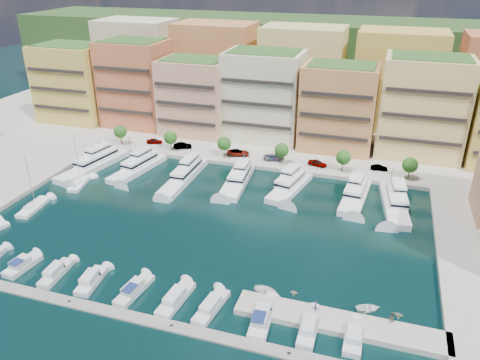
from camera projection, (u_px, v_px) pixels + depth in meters
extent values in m
plane|color=black|center=(207.00, 224.00, 97.81)|extent=(400.00, 400.00, 0.00)
cube|color=#9E998E|center=(277.00, 130.00, 151.17)|extent=(220.00, 64.00, 2.00)
cube|color=#233B18|center=(304.00, 93.00, 192.49)|extent=(240.00, 40.00, 58.00)
cube|color=gray|center=(119.00, 315.00, 72.81)|extent=(72.00, 2.20, 0.35)
cube|color=#9E998E|center=(339.00, 326.00, 70.63)|extent=(32.00, 5.00, 2.00)
cube|color=gold|center=(74.00, 84.00, 153.41)|extent=(22.00, 16.00, 24.00)
cube|color=black|center=(58.00, 90.00, 146.31)|extent=(20.24, 0.50, 0.90)
cube|color=#254E1F|center=(68.00, 45.00, 148.09)|extent=(19.36, 14.08, 0.80)
cube|color=#CE6644|center=(136.00, 84.00, 148.66)|extent=(20.00, 16.00, 26.00)
cube|color=black|center=(123.00, 91.00, 141.56)|extent=(18.40, 0.50, 0.90)
cube|color=#254E1F|center=(132.00, 41.00, 142.91)|extent=(17.60, 14.08, 0.80)
cube|color=tan|center=(195.00, 97.00, 142.02)|extent=(20.00, 15.00, 22.00)
cube|color=black|center=(185.00, 104.00, 135.35)|extent=(18.40, 0.50, 0.90)
cube|color=#254E1F|center=(194.00, 59.00, 137.13)|extent=(17.60, 13.20, 0.80)
cube|color=#F8EDBF|center=(264.00, 97.00, 137.33)|extent=(22.00, 16.00, 25.00)
cube|color=black|center=(256.00, 104.00, 130.23)|extent=(20.24, 0.50, 0.90)
cube|color=#254E1F|center=(265.00, 52.00, 131.80)|extent=(19.36, 14.08, 0.80)
cube|color=#D99951|center=(338.00, 108.00, 129.99)|extent=(20.00, 15.00, 23.00)
cube|color=black|center=(335.00, 116.00, 123.32)|extent=(18.40, 0.50, 0.90)
cube|color=#254E1F|center=(342.00, 65.00, 124.89)|extent=(17.60, 13.20, 0.80)
cube|color=#E1C077|center=(423.00, 108.00, 125.02)|extent=(22.00, 16.00, 26.00)
cube|color=black|center=(424.00, 117.00, 117.92)|extent=(20.24, 0.50, 0.90)
cube|color=#254E1F|center=(431.00, 57.00, 119.28)|extent=(19.36, 14.08, 0.80)
cube|color=#F8EDBF|center=(139.00, 63.00, 169.76)|extent=(26.00, 18.00, 30.00)
cube|color=#D99951|center=(216.00, 68.00, 161.51)|extent=(26.00, 18.00, 30.00)
cube|color=#E1C077|center=(302.00, 74.00, 153.27)|extent=(26.00, 18.00, 30.00)
cube|color=gold|center=(398.00, 80.00, 145.03)|extent=(26.00, 18.00, 30.00)
cylinder|color=#473323|center=(121.00, 139.00, 136.56)|extent=(0.24, 0.24, 3.00)
sphere|color=#164D17|center=(120.00, 132.00, 135.60)|extent=(3.80, 3.80, 3.80)
cylinder|color=#473323|center=(171.00, 145.00, 132.17)|extent=(0.24, 0.24, 3.00)
sphere|color=#164D17|center=(170.00, 137.00, 131.20)|extent=(3.80, 3.80, 3.80)
cylinder|color=#473323|center=(224.00, 151.00, 127.77)|extent=(0.24, 0.24, 3.00)
sphere|color=#164D17|center=(224.00, 144.00, 126.81)|extent=(3.80, 3.80, 3.80)
cylinder|color=#473323|center=(281.00, 158.00, 123.37)|extent=(0.24, 0.24, 3.00)
sphere|color=#164D17|center=(282.00, 150.00, 122.41)|extent=(3.80, 3.80, 3.80)
cylinder|color=#473323|center=(343.00, 166.00, 118.98)|extent=(0.24, 0.24, 3.00)
sphere|color=#164D17|center=(343.00, 157.00, 118.01)|extent=(3.80, 3.80, 3.80)
cylinder|color=#473323|center=(409.00, 174.00, 114.58)|extent=(0.24, 0.24, 3.00)
sphere|color=#164D17|center=(410.00, 165.00, 113.62)|extent=(3.80, 3.80, 3.80)
cylinder|color=black|center=(129.00, 141.00, 133.27)|extent=(0.10, 0.10, 4.00)
sphere|color=#FFF2CC|center=(128.00, 135.00, 132.39)|extent=(0.30, 0.30, 0.30)
cylinder|color=black|center=(187.00, 149.00, 128.32)|extent=(0.10, 0.10, 4.00)
sphere|color=#FFF2CC|center=(187.00, 142.00, 127.45)|extent=(0.30, 0.30, 0.30)
cylinder|color=black|center=(250.00, 156.00, 123.38)|extent=(0.10, 0.10, 4.00)
sphere|color=#FFF2CC|center=(250.00, 149.00, 122.50)|extent=(0.30, 0.30, 0.30)
cylinder|color=black|center=(318.00, 164.00, 118.43)|extent=(0.10, 0.10, 4.00)
sphere|color=#FFF2CC|center=(318.00, 157.00, 117.55)|extent=(0.30, 0.30, 0.30)
cylinder|color=black|center=(392.00, 173.00, 113.49)|extent=(0.10, 0.10, 4.00)
sphere|color=#FFF2CC|center=(393.00, 166.00, 112.61)|extent=(0.30, 0.30, 0.30)
cube|color=white|center=(94.00, 167.00, 123.23)|extent=(8.94, 23.84, 2.30)
cube|color=white|center=(98.00, 157.00, 124.37)|extent=(6.14, 13.35, 1.80)
cube|color=black|center=(98.00, 157.00, 124.37)|extent=(6.21, 13.42, 0.55)
cube|color=white|center=(101.00, 149.00, 125.29)|extent=(4.04, 7.41, 1.40)
cylinder|color=#B2B2B7|center=(103.00, 142.00, 125.81)|extent=(0.14, 0.14, 1.80)
cube|color=white|center=(138.00, 170.00, 121.62)|extent=(7.82, 19.96, 2.30)
cube|color=white|center=(141.00, 160.00, 122.42)|extent=(5.51, 11.19, 1.80)
cube|color=black|center=(141.00, 160.00, 122.42)|extent=(5.58, 11.26, 0.55)
cube|color=white|center=(143.00, 152.00, 123.08)|extent=(3.69, 6.22, 1.40)
cylinder|color=#B2B2B7|center=(145.00, 145.00, 123.40)|extent=(0.14, 0.14, 1.80)
cube|color=black|center=(138.00, 172.00, 121.82)|extent=(7.88, 20.02, 0.35)
cube|color=white|center=(183.00, 179.00, 116.63)|extent=(4.30, 22.41, 2.30)
cube|color=white|center=(187.00, 168.00, 117.68)|extent=(3.52, 12.33, 1.80)
cube|color=black|center=(187.00, 168.00, 117.68)|extent=(3.58, 12.39, 0.55)
cube|color=white|center=(189.00, 160.00, 118.53)|extent=(2.57, 6.73, 1.40)
cylinder|color=#B2B2B7|center=(191.00, 152.00, 119.01)|extent=(0.14, 0.14, 1.80)
cube|color=white|center=(237.00, 183.00, 114.46)|extent=(6.01, 19.12, 2.30)
cube|color=white|center=(239.00, 173.00, 115.21)|extent=(4.57, 10.60, 1.80)
cube|color=black|center=(239.00, 173.00, 115.21)|extent=(4.63, 10.67, 0.55)
cube|color=white|center=(241.00, 165.00, 115.82)|extent=(3.20, 5.83, 1.40)
cylinder|color=#B2B2B7|center=(242.00, 157.00, 116.10)|extent=(0.14, 0.14, 1.80)
cube|color=white|center=(289.00, 190.00, 111.44)|extent=(8.22, 18.16, 2.30)
cube|color=white|center=(291.00, 179.00, 112.08)|extent=(5.78, 10.25, 1.80)
cube|color=black|center=(291.00, 179.00, 112.08)|extent=(5.85, 10.32, 0.55)
cube|color=white|center=(293.00, 170.00, 112.60)|extent=(3.87, 5.74, 1.40)
cylinder|color=#B2B2B7|center=(294.00, 163.00, 112.82)|extent=(0.14, 0.14, 1.80)
cube|color=black|center=(289.00, 191.00, 111.64)|extent=(8.28, 18.22, 0.35)
cube|color=white|center=(355.00, 199.00, 107.12)|extent=(6.16, 18.18, 2.30)
cube|color=white|center=(356.00, 188.00, 107.78)|extent=(4.65, 10.10, 1.80)
cube|color=black|center=(356.00, 188.00, 107.78)|extent=(4.72, 10.17, 0.55)
cube|color=white|center=(358.00, 179.00, 108.32)|extent=(3.25, 5.57, 1.40)
cylinder|color=#B2B2B7|center=(359.00, 171.00, 108.56)|extent=(0.14, 0.14, 1.80)
cube|color=white|center=(394.00, 207.00, 103.78)|extent=(7.26, 20.53, 2.30)
cube|color=white|center=(395.00, 194.00, 104.63)|extent=(5.24, 11.46, 1.80)
cube|color=black|center=(395.00, 194.00, 104.63)|extent=(5.30, 11.52, 0.55)
cube|color=white|center=(396.00, 185.00, 105.32)|extent=(3.56, 6.34, 1.40)
cylinder|color=#B2B2B7|center=(398.00, 176.00, 105.68)|extent=(0.14, 0.14, 1.80)
cube|color=silver|center=(23.00, 267.00, 83.71)|extent=(3.39, 7.33, 1.40)
cube|color=silver|center=(20.00, 262.00, 82.85)|extent=(2.45, 3.59, 1.10)
cube|color=black|center=(26.00, 259.00, 84.18)|extent=(1.98, 0.28, 0.55)
cube|color=navy|center=(16.00, 262.00, 81.80)|extent=(2.12, 2.30, 0.12)
cube|color=silver|center=(57.00, 274.00, 81.75)|extent=(2.99, 8.21, 1.40)
cube|color=silver|center=(54.00, 269.00, 80.84)|extent=(2.15, 4.00, 1.10)
cube|color=black|center=(60.00, 265.00, 82.34)|extent=(1.73, 0.23, 0.55)
cube|color=silver|center=(92.00, 282.00, 79.78)|extent=(3.45, 7.93, 1.40)
cube|color=silver|center=(90.00, 277.00, 78.89)|extent=(2.43, 3.90, 1.10)
cube|color=black|center=(95.00, 273.00, 80.32)|extent=(1.88, 0.31, 0.55)
cube|color=silver|center=(135.00, 291.00, 77.53)|extent=(3.39, 8.75, 1.40)
cube|color=silver|center=(132.00, 286.00, 76.61)|extent=(2.35, 4.28, 1.10)
cube|color=black|center=(138.00, 282.00, 78.19)|extent=(1.75, 0.30, 0.55)
cube|color=navy|center=(129.00, 288.00, 75.40)|extent=(1.98, 2.74, 0.12)
cube|color=silver|center=(176.00, 300.00, 75.47)|extent=(3.41, 9.17, 1.40)
cube|color=silver|center=(174.00, 296.00, 74.53)|extent=(2.43, 4.47, 1.10)
cube|color=black|center=(179.00, 290.00, 76.18)|extent=(1.90, 0.26, 0.55)
cube|color=silver|center=(211.00, 308.00, 73.78)|extent=(3.58, 8.95, 1.40)
cube|color=silver|center=(210.00, 303.00, 72.85)|extent=(2.45, 4.39, 1.10)
cube|color=black|center=(214.00, 298.00, 74.46)|extent=(1.77, 0.33, 0.55)
cube|color=silver|center=(262.00, 319.00, 71.50)|extent=(3.41, 9.35, 1.40)
cube|color=silver|center=(261.00, 315.00, 70.55)|extent=(2.47, 4.55, 1.10)
cube|color=black|center=(265.00, 308.00, 72.24)|extent=(2.02, 0.23, 0.55)
cube|color=navy|center=(259.00, 317.00, 69.26)|extent=(2.14, 2.88, 0.12)
cube|color=silver|center=(309.00, 330.00, 69.52)|extent=(2.52, 8.21, 1.40)
cube|color=silver|center=(309.00, 325.00, 68.61)|extent=(1.96, 3.94, 1.10)
cube|color=black|center=(311.00, 319.00, 70.13)|extent=(1.80, 0.11, 0.55)
cube|color=silver|center=(353.00, 339.00, 67.73)|extent=(2.60, 7.07, 1.40)
cube|color=silver|center=(354.00, 334.00, 66.87)|extent=(2.02, 3.40, 1.10)
cube|color=black|center=(355.00, 329.00, 68.19)|extent=(1.86, 0.11, 0.55)
cube|color=white|center=(80.00, 184.00, 114.32)|extent=(4.49, 8.95, 1.20)
cube|color=white|center=(77.00, 183.00, 113.20)|extent=(2.05, 2.44, 0.60)
cylinder|color=#B2B2B7|center=(77.00, 159.00, 111.86)|extent=(0.14, 0.14, 12.00)
cylinder|color=#B2B2B7|center=(76.00, 181.00, 112.53)|extent=(0.93, 3.79, 0.10)
cube|color=white|center=(34.00, 208.00, 103.60)|extent=(3.86, 9.77, 1.20)
cube|color=white|center=(30.00, 206.00, 102.39)|extent=(1.94, 2.55, 0.60)
cylinder|color=#B2B2B7|center=(30.00, 180.00, 101.18)|extent=(0.14, 0.14, 12.00)
cylinder|color=#B2B2B7|center=(28.00, 204.00, 101.68)|extent=(0.58, 4.27, 0.10)
imported|color=beige|center=(399.00, 314.00, 72.28)|extent=(1.66, 1.50, 0.77)
imported|color=white|center=(265.00, 290.00, 77.64)|extent=(3.94, 2.88, 0.80)
imported|color=beige|center=(294.00, 292.00, 77.14)|extent=(1.43, 1.26, 0.72)
imported|color=white|center=(368.00, 308.00, 73.53)|extent=(4.63, 4.04, 0.80)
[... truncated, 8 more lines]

